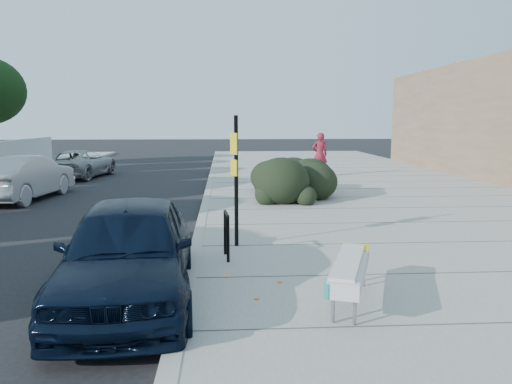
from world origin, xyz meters
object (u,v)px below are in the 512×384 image
sedan_navy (129,251)px  bike_rack (227,231)px  wagon_silver (24,177)px  pedestrian (320,154)px  sign_post (235,173)px  bench (350,269)px  suv_silver (81,164)px

sedan_navy → bike_rack: bearing=46.0°
wagon_silver → pedestrian: (10.78, 5.03, 0.37)m
sign_post → pedestrian: bearing=48.7°
bench → bike_rack: bike_rack is taller
suv_silver → pedestrian: size_ratio=2.36×
pedestrian → bench: bearing=76.6°
suv_silver → pedestrian: pedestrian is taller
sign_post → sedan_navy: size_ratio=0.58×
sedan_navy → pedestrian: pedestrian is taller
sign_post → sedan_navy: sign_post is taller
bench → wagon_silver: bearing=148.3°
bike_rack → wagon_silver: size_ratio=0.19×
bike_rack → sign_post: size_ratio=0.33×
bench → suv_silver: 18.80m
wagon_silver → suv_silver: size_ratio=1.00×
sedan_navy → sign_post: bearing=54.0°
suv_silver → sign_post: bearing=124.3°
bike_rack → sign_post: 1.30m
sign_post → pedestrian: 12.80m
sign_post → wagon_silver: sign_post is taller
bench → sign_post: bearing=134.2°
sign_post → wagon_silver: bearing=110.5°
bench → wagon_silver: size_ratio=0.44×
wagon_silver → sedan_navy: bearing=124.6°
bench → wagon_silver: wagon_silver is taller
wagon_silver → pedestrian: size_ratio=2.35×
bike_rack → wagon_silver: wagon_silver is taller
sign_post → pedestrian: (3.99, 12.15, -0.49)m
sign_post → wagon_silver: (-6.79, 7.13, -0.86)m
bike_rack → suv_silver: suv_silver is taller
sign_post → suv_silver: bearing=93.2°
sedan_navy → wagon_silver: (-5.20, 9.67, -0.01)m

